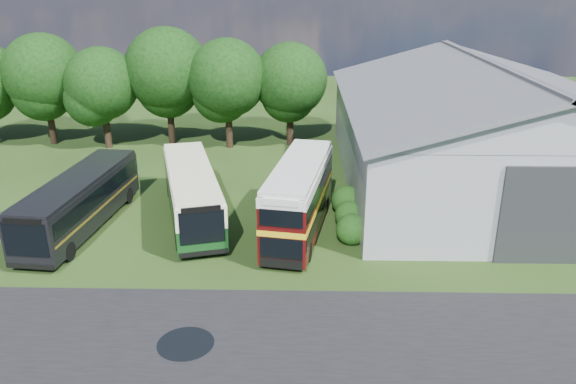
{
  "coord_description": "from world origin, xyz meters",
  "views": [
    {
      "loc": [
        2.83,
        -20.92,
        13.15
      ],
      "look_at": [
        2.19,
        8.0,
        2.08
      ],
      "focal_mm": 35.0,
      "sensor_mm": 36.0,
      "label": 1
    }
  ],
  "objects_px": {
    "bus_dark_single": "(80,201)",
    "bus_green_single": "(192,192)",
    "bus_maroon_double": "(299,199)",
    "storage_shed": "(482,122)"
  },
  "relations": [
    {
      "from": "storage_shed",
      "to": "bus_dark_single",
      "type": "relative_size",
      "value": 2.24
    },
    {
      "from": "storage_shed",
      "to": "bus_maroon_double",
      "type": "relative_size",
      "value": 2.58
    },
    {
      "from": "bus_dark_single",
      "to": "bus_maroon_double",
      "type": "bearing_deg",
      "value": 3.69
    },
    {
      "from": "bus_green_single",
      "to": "bus_maroon_double",
      "type": "relative_size",
      "value": 1.18
    },
    {
      "from": "bus_maroon_double",
      "to": "bus_dark_single",
      "type": "bearing_deg",
      "value": -171.75
    },
    {
      "from": "bus_green_single",
      "to": "bus_maroon_double",
      "type": "height_order",
      "value": "bus_maroon_double"
    },
    {
      "from": "bus_dark_single",
      "to": "bus_green_single",
      "type": "bearing_deg",
      "value": 19.22
    },
    {
      "from": "storage_shed",
      "to": "bus_maroon_double",
      "type": "xyz_separation_m",
      "value": [
        -12.19,
        -8.8,
        -2.16
      ]
    },
    {
      "from": "bus_green_single",
      "to": "bus_dark_single",
      "type": "height_order",
      "value": "bus_green_single"
    },
    {
      "from": "bus_green_single",
      "to": "bus_dark_single",
      "type": "bearing_deg",
      "value": 177.97
    }
  ]
}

